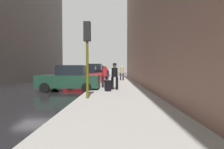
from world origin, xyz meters
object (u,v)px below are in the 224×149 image
(pedestrian_with_fedora, at_px, (115,75))
(rolling_suitcase, at_px, (108,86))
(parked_dark_green_sedan, at_px, (70,79))
(pedestrian_in_tan_coat, at_px, (122,72))
(parked_white_van, at_px, (101,71))
(fire_hydrant, at_px, (99,81))
(pedestrian_in_red_jacket, at_px, (105,75))
(traffic_light, at_px, (87,43))
(parked_black_suv, at_px, (93,72))
(parked_red_hatchback, at_px, (85,75))
(parked_gray_coupe, at_px, (98,73))
(duffel_bag, at_px, (110,82))
(parked_silver_sedan, at_px, (103,71))

(pedestrian_with_fedora, height_order, rolling_suitcase, pedestrian_with_fedora)
(parked_dark_green_sedan, distance_m, rolling_suitcase, 2.94)
(pedestrian_in_tan_coat, height_order, rolling_suitcase, pedestrian_in_tan_coat)
(pedestrian_in_tan_coat, bearing_deg, parked_dark_green_sedan, -113.92)
(parked_white_van, distance_m, fire_hydrant, 22.95)
(pedestrian_in_red_jacket, distance_m, rolling_suitcase, 2.20)
(fire_hydrant, bearing_deg, traffic_light, -89.56)
(parked_black_suv, relative_size, rolling_suitcase, 4.46)
(parked_white_van, height_order, fire_hydrant, parked_white_van)
(parked_black_suv, height_order, parked_white_van, same)
(parked_red_hatchback, distance_m, rolling_suitcase, 7.84)
(parked_dark_green_sedan, bearing_deg, parked_red_hatchback, 90.00)
(rolling_suitcase, bearing_deg, parked_white_van, 95.77)
(parked_dark_green_sedan, relative_size, traffic_light, 1.17)
(parked_gray_coupe, distance_m, pedestrian_in_red_jacket, 18.65)
(pedestrian_in_red_jacket, bearing_deg, parked_gray_coupe, 97.35)
(parked_black_suv, distance_m, parked_gray_coupe, 6.64)
(pedestrian_in_tan_coat, bearing_deg, parked_black_suv, 135.92)
(parked_dark_green_sedan, xyz_separation_m, parked_white_van, (-0.00, 25.52, 0.18))
(parked_black_suv, height_order, rolling_suitcase, parked_black_suv)
(traffic_light, xyz_separation_m, pedestrian_in_red_jacket, (0.53, 4.88, -1.65))
(parked_red_hatchback, relative_size, pedestrian_in_tan_coat, 2.48)
(parked_black_suv, xyz_separation_m, duffel_bag, (2.65, -8.72, -0.74))
(parked_white_van, height_order, rolling_suitcase, parked_white_van)
(parked_black_suv, bearing_deg, parked_dark_green_sedan, -90.00)
(duffel_bag, bearing_deg, parked_gray_coupe, 99.79)
(pedestrian_in_tan_coat, height_order, pedestrian_in_red_jacket, same)
(fire_hydrant, distance_m, pedestrian_in_tan_coat, 6.71)
(parked_red_hatchback, height_order, parked_silver_sedan, same)
(parked_gray_coupe, distance_m, pedestrian_with_fedora, 20.08)
(fire_hydrant, distance_m, traffic_light, 6.95)
(fire_hydrant, height_order, pedestrian_with_fedora, pedestrian_with_fedora)
(parked_white_van, distance_m, rolling_suitcase, 26.79)
(pedestrian_in_tan_coat, xyz_separation_m, duffel_bag, (-1.33, -4.87, -0.81))
(parked_red_hatchback, xyz_separation_m, parked_white_van, (-0.00, 19.30, 0.18))
(parked_gray_coupe, distance_m, duffel_bag, 15.59)
(parked_dark_green_sedan, bearing_deg, parked_gray_coupe, 90.00)
(parked_white_van, height_order, duffel_bag, parked_white_van)
(parked_red_hatchback, height_order, pedestrian_in_tan_coat, pedestrian_in_tan_coat)
(parked_gray_coupe, height_order, rolling_suitcase, parked_gray_coupe)
(pedestrian_in_tan_coat, distance_m, pedestrian_in_red_jacket, 8.16)
(parked_gray_coupe, relative_size, rolling_suitcase, 4.10)
(parked_dark_green_sedan, distance_m, pedestrian_in_tan_coat, 9.81)
(parked_red_hatchback, relative_size, pedestrian_in_red_jacket, 2.48)
(parked_gray_coupe, relative_size, pedestrian_in_tan_coat, 2.49)
(parked_dark_green_sedan, height_order, pedestrian_in_red_jacket, pedestrian_in_red_jacket)
(rolling_suitcase, bearing_deg, traffic_light, -106.74)
(parked_gray_coupe, distance_m, traffic_light, 23.53)
(parked_silver_sedan, xyz_separation_m, duffel_bag, (2.65, -27.82, -0.56))
(traffic_light, relative_size, pedestrian_in_tan_coat, 2.11)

